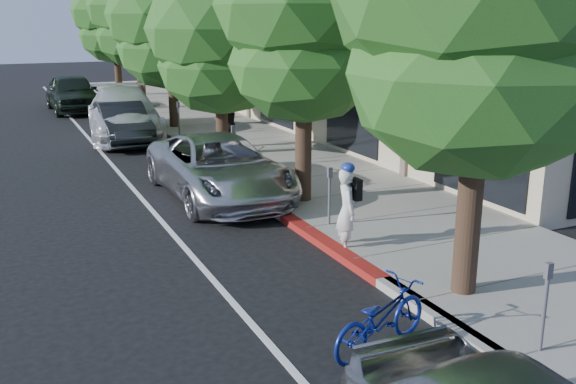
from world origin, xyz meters
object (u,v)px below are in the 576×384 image
street_tree_2 (220,31)px  white_pickup (124,113)px  street_tree_5 (114,12)px  silver_suv (219,168)px  street_tree_4 (137,8)px  bicycle (380,318)px  dark_sedan (122,123)px  dark_suv_far (72,93)px  cyclist (347,211)px  pedestrian (227,123)px  street_tree_1 (304,10)px  street_tree_3 (170,17)px

street_tree_2 → white_pickup: 6.40m
street_tree_5 → silver_suv: (-1.64, -22.50, -3.95)m
street_tree_4 → bicycle: bearing=-95.0°
dark_sedan → dark_suv_far: dark_suv_far is taller
silver_suv → white_pickup: bearing=92.8°
cyclist → white_pickup: white_pickup is taller
cyclist → silver_suv: (-0.99, 4.77, -0.05)m
white_pickup → dark_suv_far: (-0.92, 8.16, -0.02)m
bicycle → pedestrian: bearing=-29.1°
street_tree_4 → silver_suv: size_ratio=1.39×
street_tree_1 → bicycle: 8.30m
cyclist → dark_sedan: size_ratio=0.37×
dark_suv_far → street_tree_3: bearing=-68.4°
cyclist → silver_suv: size_ratio=0.30×
street_tree_4 → cyclist: size_ratio=4.67×
bicycle → cyclist: bearing=-40.9°
street_tree_4 → dark_sedan: bearing=-107.2°
street_tree_2 → street_tree_3: street_tree_3 is taller
silver_suv → pedestrian: pedestrian is taller
dark_sedan → pedestrian: pedestrian is taller
silver_suv → dark_suv_far: dark_suv_far is taller
silver_suv → dark_sedan: silver_suv is taller
street_tree_5 → bicycle: (-2.16, -30.85, -4.25)m
dark_sedan → white_pickup: 1.23m
cyclist → pedestrian: 10.45m
street_tree_2 → pedestrian: 3.35m
white_pickup → street_tree_2: bearing=-60.2°
street_tree_1 → silver_suv: (-1.64, 1.50, -3.85)m
street_tree_5 → silver_suv: bearing=-94.2°
dark_suv_far → street_tree_1: bearing=-82.3°
street_tree_1 → street_tree_4: 18.00m
silver_suv → white_pickup: 9.66m
cyclist → white_pickup: (-1.53, 14.42, 0.08)m
street_tree_2 → white_pickup: street_tree_2 is taller
street_tree_5 → street_tree_1: bearing=-90.0°
street_tree_2 → street_tree_4: street_tree_4 is taller
dark_sedan → white_pickup: white_pickup is taller
street_tree_4 → street_tree_5: bearing=90.0°
street_tree_1 → street_tree_5: size_ratio=0.96×
silver_suv → street_tree_4: bearing=84.0°
street_tree_5 → dark_suv_far: 6.81m
street_tree_1 → white_pickup: bearing=101.1°
cyclist → bicycle: 3.90m
street_tree_4 → bicycle: 25.33m
street_tree_1 → dark_suv_far: (-3.10, 19.31, -3.73)m
street_tree_1 → street_tree_5: bearing=90.0°
bicycle → white_pickup: size_ratio=0.29×
white_pickup → dark_suv_far: 8.21m
street_tree_4 → bicycle: (-2.16, -24.85, -4.40)m
cyclist → street_tree_5: bearing=14.9°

